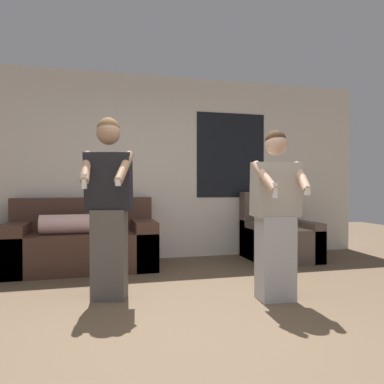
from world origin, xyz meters
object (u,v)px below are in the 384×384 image
object	(u,v)px
couch	(83,243)
person_left	(109,207)
armchair	(279,237)
person_right	(276,215)

from	to	relation	value
couch	person_left	world-z (taller)	person_left
armchair	person_right	bearing A→B (deg)	-118.52
armchair	person_right	size ratio (longest dim) A/B	0.61
armchair	person_right	distance (m)	2.09
couch	armchair	size ratio (longest dim) A/B	1.87
person_left	couch	bearing A→B (deg)	101.19
person_left	person_right	distance (m)	1.58
armchair	person_right	xyz separation A→B (m)	(-0.97, -1.78, 0.48)
person_left	person_right	xyz separation A→B (m)	(1.51, -0.43, -0.08)
couch	person_right	bearing A→B (deg)	-45.63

